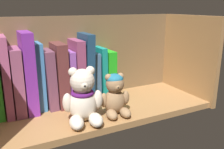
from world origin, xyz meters
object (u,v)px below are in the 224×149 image
book_3 (27,71)px  book_5 (48,78)px  book_6 (58,74)px  book_12 (107,73)px  book_2 (16,80)px  book_9 (84,67)px  book_8 (75,71)px  book_11 (100,72)px  teddy_bear_smaller (115,95)px  book_10 (92,75)px  teddy_bear_larger (83,99)px  book_1 (5,75)px  book_7 (68,76)px  book_4 (38,75)px

book_3 → book_5: bearing=0.0°
book_6 → book_12: (17.64, 0.00, -2.00)cm
book_2 → book_9: size_ratio=0.87×
book_8 → book_11: size_ratio=1.18×
book_12 → teddy_bear_smaller: (-5.13, -16.00, -2.30)cm
book_2 → book_9: (21.88, 0.00, 1.50)cm
book_5 → book_6: bearing=0.0°
book_10 → teddy_bear_larger: book_10 is taller
book_1 → book_10: book_1 is taller
book_8 → teddy_bear_larger: bearing=-101.9°
book_1 → book_11: (30.77, 0.00, -2.86)cm
book_3 → book_12: 27.54cm
book_8 → book_12: book_8 is taller
book_10 → book_11: book_11 is taller
book_7 → book_11: (11.77, 0.00, -0.02)cm
book_12 → book_4: bearing=180.0°
book_2 → book_8: size_ratio=0.95×
book_2 → book_5: book_2 is taller
book_5 → book_7: 6.50cm
book_4 → book_7: (9.46, 0.00, -1.49)cm
book_8 → book_12: size_ratio=1.28×
teddy_bear_smaller → book_1: bearing=150.7°
book_3 → book_8: (15.35, 0.00, -1.65)cm
teddy_bear_larger → teddy_bear_smaller: (10.20, 0.28, -0.75)cm
book_2 → book_9: bearing=0.0°
book_5 → book_12: (21.12, 0.00, -1.04)cm
book_1 → book_12: (33.62, 0.00, -3.58)cm
book_4 → book_7: size_ratio=1.16×
book_2 → book_6: bearing=0.0°
book_8 → book_11: 9.19cm
book_2 → book_6: book_6 is taller
book_12 → book_6: bearing=180.0°
book_10 → book_12: bearing=0.0°
book_10 → book_12: same height
book_10 → teddy_bear_smaller: bearing=-88.0°
book_5 → teddy_bear_smaller: book_5 is taller
book_12 → teddy_bear_smaller: bearing=-107.8°
book_7 → book_8: 3.15cm
book_6 → book_10: (11.96, 0.00, -2.04)cm
book_5 → book_12: book_5 is taller
book_6 → teddy_bear_larger: (2.31, -16.28, -3.55)cm
book_1 → book_5: size_ratio=1.27×
book_12 → teddy_bear_larger: (-15.33, -16.28, -1.56)cm
book_2 → book_11: (27.86, 0.00, -1.04)cm
book_4 → book_11: (21.23, 0.00, -1.50)cm
book_11 → book_3: bearing=180.0°
teddy_bear_smaller → book_5: bearing=135.0°
book_6 → teddy_bear_larger: bearing=-81.9°
book_5 → book_11: size_ratio=1.03×
book_2 → book_7: size_ratio=1.11×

